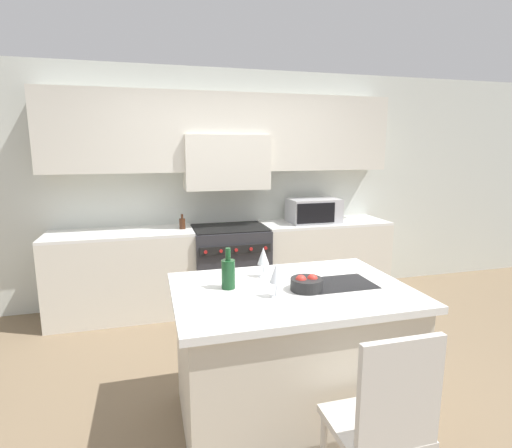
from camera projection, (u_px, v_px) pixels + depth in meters
name	position (u px, v px, depth m)	size (l,w,h in m)	color
ground_plane	(273.00, 385.00, 3.09)	(10.00, 10.00, 0.00)	#7A664C
back_cabinetry	(224.00, 165.00, 4.63)	(10.00, 0.46, 2.70)	silver
back_counter	(229.00, 266.00, 4.61)	(3.87, 0.62, 0.94)	silver
range_stove	(230.00, 267.00, 4.59)	(0.83, 0.70, 0.93)	#2D2D33
microwave	(313.00, 210.00, 4.75)	(0.59, 0.40, 0.28)	#B7B7BC
kitchen_island	(290.00, 355.00, 2.62)	(1.49, 1.04, 0.93)	beige
island_chair	(384.00, 420.00, 1.84)	(0.42, 0.40, 1.03)	beige
wine_bottle	(228.00, 273.00, 2.51)	(0.09, 0.09, 0.26)	#194723
wine_glass_near	(276.00, 274.00, 2.36)	(0.08, 0.08, 0.21)	white
wine_glass_far	(263.00, 257.00, 2.73)	(0.08, 0.08, 0.21)	white
fruit_bowl	(307.00, 283.00, 2.49)	(0.20, 0.20, 0.10)	black
oil_bottle_on_counter	(182.00, 223.00, 4.37)	(0.06, 0.06, 0.16)	#422314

